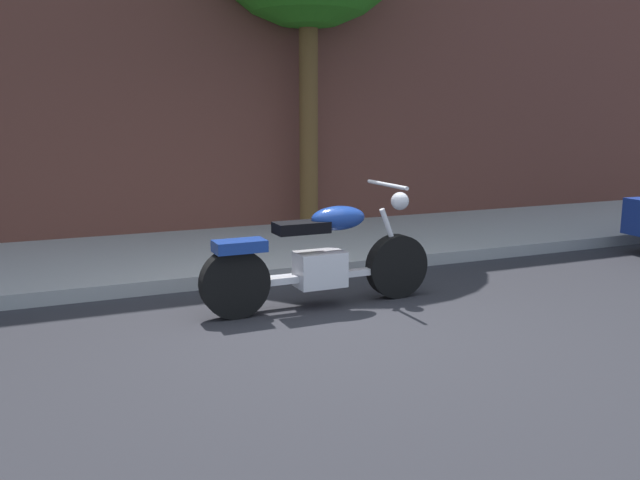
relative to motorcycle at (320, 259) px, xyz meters
name	(u,v)px	position (x,y,z in m)	size (l,w,h in m)	color
ground_plane	(326,328)	(-0.19, -0.58, -0.44)	(60.00, 60.00, 0.00)	#28282D
sidewalk	(228,252)	(-0.19, 2.35, -0.37)	(22.12, 2.71, 0.14)	#A2A2A2
motorcycle	(320,259)	(0.00, 0.00, 0.00)	(2.21, 0.70, 1.10)	black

